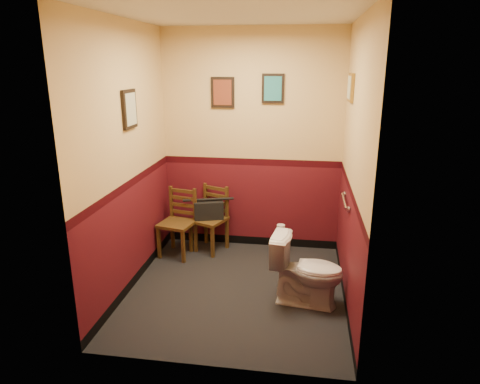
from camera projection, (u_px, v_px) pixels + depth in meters
The scene contains 17 objects.
floor at pixel (236, 290), 4.50m from camera, with size 2.20×2.40×0.00m, color black.
ceiling at pixel (236, 13), 3.72m from camera, with size 2.20×2.40×0.00m, color silver.
wall_back at pixel (252, 143), 5.24m from camera, with size 2.20×2.70×0.00m, color #521019.
wall_front at pixel (209, 203), 2.97m from camera, with size 2.20×2.70×0.00m, color #521019.
wall_left at pixel (127, 161), 4.26m from camera, with size 2.40×2.70×0.00m, color #521019.
wall_right at pixel (353, 169), 3.95m from camera, with size 2.40×2.70×0.00m, color #521019.
grab_bar at pixel (345, 201), 4.31m from camera, with size 0.05×0.56×0.06m.
framed_print_back_a at pixel (223, 92), 5.10m from camera, with size 0.28×0.04×0.36m.
framed_print_back_b at pixel (273, 89), 5.00m from camera, with size 0.26×0.04×0.34m.
framed_print_left at pixel (130, 109), 4.21m from camera, with size 0.04×0.30×0.38m.
framed_print_right at pixel (351, 87), 4.32m from camera, with size 0.04×0.34×0.28m.
toilet at pixel (307, 271), 4.16m from camera, with size 0.39×0.71×0.69m, color white.
toilet_brush at pixel (326, 294), 4.29m from camera, with size 0.10×0.10×0.37m.
chair_left at pixel (178, 223), 5.23m from camera, with size 0.46×0.46×0.83m.
chair_right at pixel (210, 219), 5.37m from camera, with size 0.50×0.50×0.82m.
handbag at pixel (209, 210), 5.30m from camera, with size 0.39×0.27×0.26m.
tp_stack at pixel (280, 241), 5.33m from camera, with size 0.21×0.13×0.37m.
Camera 1 is at (0.64, -3.96, 2.29)m, focal length 32.00 mm.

